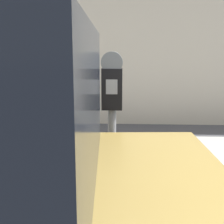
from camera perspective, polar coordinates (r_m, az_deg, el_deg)
The scene contains 2 objects.
sidewalk at distance 4.39m, azimuth 7.67°, elevation -10.13°, with size 24.00×2.80×0.11m.
parking_meter at distance 2.88m, azimuth -0.00°, elevation 0.53°, with size 0.19×0.13×1.54m.
Camera 1 is at (-0.39, -1.86, 1.68)m, focal length 50.00 mm.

